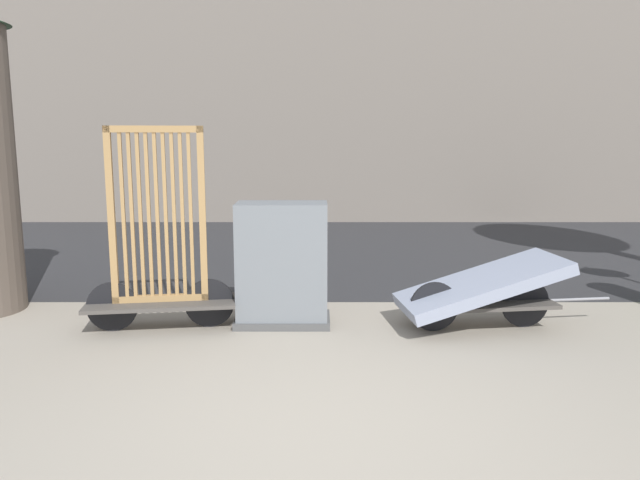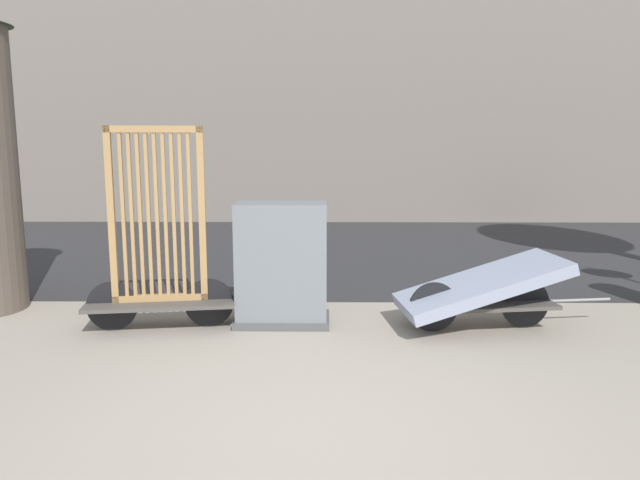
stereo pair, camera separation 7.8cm
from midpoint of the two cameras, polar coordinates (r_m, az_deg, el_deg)
The scene contains 6 objects.
ground_plane at distance 4.59m, azimuth 0.17°, elevation -17.18°, with size 60.00×60.00×0.00m, color gray.
road_strip at distance 11.33m, azimuth 0.45°, elevation -0.88°, with size 56.00×7.20×0.01m.
building_facade at distance 17.04m, azimuth 0.54°, elevation 20.36°, with size 48.00×4.00×10.49m.
bike_cart_with_bedframe at distance 6.83m, azimuth -14.13°, elevation -1.77°, with size 2.29×0.80×2.16m.
bike_cart_with_mattress at distance 6.88m, azimuth 14.80°, elevation -4.37°, with size 2.38×1.12×0.79m.
utility_cabinet at distance 6.82m, azimuth -3.19°, elevation -2.55°, with size 1.04×0.58×1.35m.
Camera 2 is at (0.07, -4.09, 2.07)m, focal length 35.00 mm.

